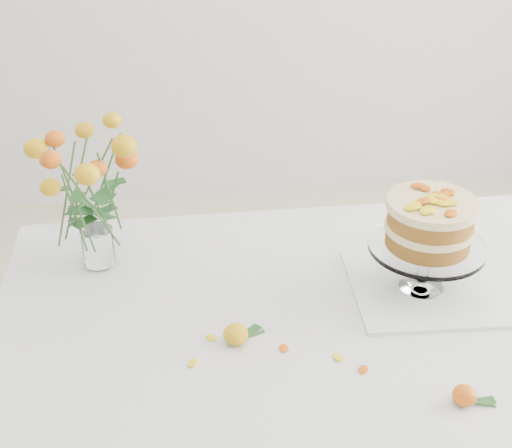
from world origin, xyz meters
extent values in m
cube|color=tan|center=(0.00, 0.00, 0.73)|extent=(1.40, 0.90, 0.04)
cylinder|color=tan|center=(-0.62, 0.37, 0.35)|extent=(0.06, 0.06, 0.71)
cylinder|color=tan|center=(0.62, 0.37, 0.35)|extent=(0.06, 0.06, 0.71)
cube|color=white|center=(0.00, 0.00, 0.75)|extent=(1.42, 0.92, 0.01)
cube|color=white|center=(0.00, 0.46, 0.65)|extent=(1.42, 0.01, 0.20)
cube|color=white|center=(0.21, 0.06, 0.76)|extent=(0.32, 0.32, 0.01)
cylinder|color=white|center=(0.21, 0.06, 0.82)|extent=(0.02, 0.02, 0.08)
cylinder|color=white|center=(0.21, 0.06, 0.87)|extent=(0.25, 0.25, 0.01)
cylinder|color=#925A21|center=(0.21, 0.06, 0.89)|extent=(0.19, 0.19, 0.04)
cylinder|color=#FFEFA4|center=(0.21, 0.06, 0.92)|extent=(0.20, 0.20, 0.02)
cylinder|color=#925A21|center=(0.21, 0.06, 0.94)|extent=(0.19, 0.19, 0.04)
cylinder|color=#FFEFA4|center=(0.21, 0.06, 0.97)|extent=(0.20, 0.20, 0.02)
cylinder|color=white|center=(-0.50, 0.25, 0.76)|extent=(0.06, 0.06, 0.01)
cylinder|color=white|center=(-0.50, 0.25, 0.81)|extent=(0.08, 0.08, 0.09)
ellipsoid|color=#F1AC14|center=(-0.21, -0.07, 0.78)|extent=(0.05, 0.05, 0.04)
cylinder|color=#315B24|center=(-0.18, -0.05, 0.76)|extent=(0.06, 0.03, 0.01)
ellipsoid|color=#BC4D09|center=(0.18, -0.29, 0.77)|extent=(0.04, 0.04, 0.04)
cylinder|color=#315B24|center=(0.20, -0.30, 0.76)|extent=(0.05, 0.02, 0.00)
ellipsoid|color=yellow|center=(-0.12, -0.10, 0.76)|extent=(0.03, 0.02, 0.00)
ellipsoid|color=yellow|center=(-0.02, -0.14, 0.76)|extent=(0.03, 0.02, 0.00)
ellipsoid|color=yellow|center=(0.02, -0.18, 0.76)|extent=(0.03, 0.02, 0.00)
ellipsoid|color=yellow|center=(-0.26, -0.05, 0.76)|extent=(0.03, 0.02, 0.00)
ellipsoid|color=yellow|center=(-0.30, -0.12, 0.76)|extent=(0.03, 0.02, 0.00)
ellipsoid|color=yellow|center=(0.30, -0.08, 0.76)|extent=(0.03, 0.02, 0.00)
camera|label=1|loc=(-0.31, -1.17, 1.68)|focal=50.00mm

